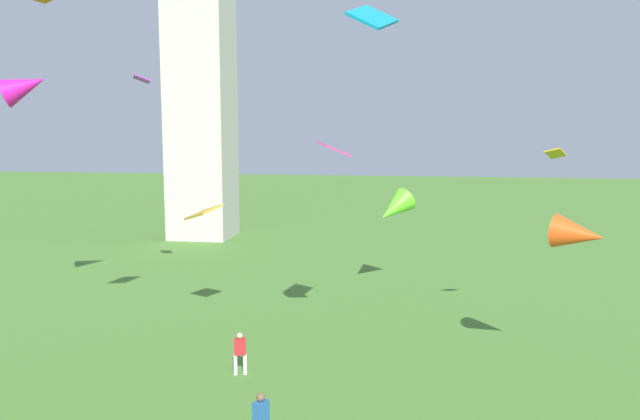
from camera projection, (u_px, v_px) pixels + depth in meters
person_1 at (261, 419)px, 18.64m from camera, size 0.46×0.54×1.80m
person_4 at (240, 351)px, 24.48m from camera, size 0.50×0.34×1.66m
kite_flying_0 at (334, 149)px, 24.27m from camera, size 1.39×1.39×0.61m
kite_flying_1 at (25, 86)px, 29.37m from camera, size 2.61×2.13×1.96m
kite_flying_2 at (372, 17)px, 19.65m from camera, size 1.59×1.77×1.06m
kite_flying_3 at (556, 154)px, 25.74m from camera, size 1.00×1.04×0.51m
kite_flying_5 at (579, 234)px, 22.63m from camera, size 2.17×2.01×1.31m
kite_flying_6 at (204, 212)px, 29.01m from camera, size 1.98×2.00×0.83m
kite_flying_7 at (394, 208)px, 35.60m from camera, size 2.73×2.76×2.21m
kite_flying_8 at (142, 79)px, 32.32m from camera, size 1.29×1.42×0.41m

